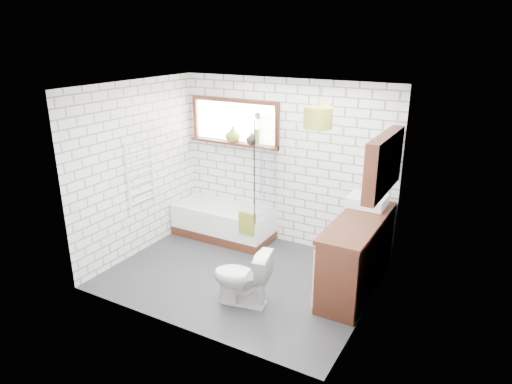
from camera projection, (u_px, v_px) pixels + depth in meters
The scene contains 22 objects.
floor at pixel (241, 276), 6.15m from camera, with size 3.40×2.60×0.01m, color #27272A.
ceiling at pixel (238, 86), 5.31m from camera, with size 3.40×2.60×0.01m, color white.
wall_back at pixel (285, 164), 6.80m from camera, with size 3.40×0.01×2.50m, color white.
wall_front at pixel (173, 224), 4.66m from camera, with size 3.40×0.01×2.50m, color white.
wall_left at pixel (138, 169), 6.52m from camera, with size 0.01×2.60×2.50m, color white.
wall_right at pixel (374, 213), 4.94m from camera, with size 0.01×2.60×2.50m, color white.
window at pixel (234, 122), 6.98m from camera, with size 1.52×0.16×0.68m, color #34160E.
towel_radiator at pixel (140, 173), 6.51m from camera, with size 0.06×0.52×1.00m, color white.
mirror_cabinet at pixel (384, 163), 5.34m from camera, with size 0.16×1.20×0.70m, color #34160E.
shower_riser at pixel (260, 154), 6.92m from camera, with size 0.02×0.02×1.30m, color silver.
bathtub at pixel (224, 222), 7.25m from camera, with size 1.57×0.69×0.51m, color white.
shower_screen at pixel (267, 168), 6.57m from camera, with size 0.02×0.72×1.50m, color white.
towel_green at pixel (247, 223), 6.60m from camera, with size 0.25×0.07×0.34m, color olive.
towel_beige at pixel (247, 223), 6.60m from camera, with size 0.21×0.05×0.28m, color tan.
vanity at pixel (357, 254), 5.71m from camera, with size 0.53×1.66×0.95m, color #34160E.
basin at pixel (367, 201), 5.96m from camera, with size 0.48×0.42×0.14m, color white.
tap at pixel (380, 198), 5.87m from camera, with size 0.03×0.03×0.17m, color silver.
toilet at pixel (242, 277), 5.42m from camera, with size 0.70×0.40×0.71m, color white.
vase_olive at pixel (233, 135), 7.02m from camera, with size 0.23×0.23×0.24m, color olive.
vase_dark at pixel (252, 139), 6.87m from camera, with size 0.18×0.18×0.19m, color black.
bottle at pixel (257, 138), 6.83m from camera, with size 0.08×0.08×0.24m, color olive.
pendant at pixel (318, 118), 5.66m from camera, with size 0.36×0.36×0.27m, color olive.
Camera 1 is at (2.83, -4.63, 3.11)m, focal length 32.00 mm.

